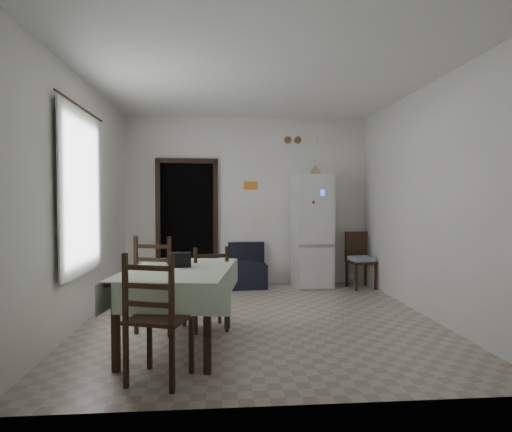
{
  "coord_description": "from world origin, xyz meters",
  "views": [
    {
      "loc": [
        -0.47,
        -5.2,
        1.45
      ],
      "look_at": [
        0.0,
        0.5,
        1.25
      ],
      "focal_mm": 30.0,
      "sensor_mm": 36.0,
      "label": 1
    }
  ],
  "objects_px": {
    "navy_seat": "(247,265)",
    "dining_chair_far_right": "(208,287)",
    "dining_chair_near_head": "(160,316)",
    "fridge": "(312,231)",
    "dining_chair_far_left": "(161,283)",
    "corner_chair": "(361,260)",
    "dining_table": "(180,308)"
  },
  "relations": [
    {
      "from": "navy_seat",
      "to": "dining_chair_far_right",
      "type": "bearing_deg",
      "value": -109.09
    },
    {
      "from": "dining_chair_near_head",
      "to": "fridge",
      "type": "bearing_deg",
      "value": -100.79
    },
    {
      "from": "dining_chair_far_left",
      "to": "dining_chair_near_head",
      "type": "distance_m",
      "value": 1.38
    },
    {
      "from": "dining_chair_far_right",
      "to": "corner_chair",
      "type": "bearing_deg",
      "value": -153.81
    },
    {
      "from": "corner_chair",
      "to": "dining_chair_far_right",
      "type": "distance_m",
      "value": 3.21
    },
    {
      "from": "corner_chair",
      "to": "dining_chair_far_left",
      "type": "xyz_separation_m",
      "value": [
        -2.99,
        -2.07,
        0.07
      ]
    },
    {
      "from": "dining_chair_near_head",
      "to": "dining_table",
      "type": "bearing_deg",
      "value": -77.67
    },
    {
      "from": "fridge",
      "to": "dining_chair_near_head",
      "type": "xyz_separation_m",
      "value": [
        -2.03,
        -3.67,
        -0.42
      ]
    },
    {
      "from": "dining_table",
      "to": "dining_chair_far_right",
      "type": "xyz_separation_m",
      "value": [
        0.27,
        0.58,
        0.08
      ]
    },
    {
      "from": "dining_chair_far_left",
      "to": "dining_chair_near_head",
      "type": "height_order",
      "value": "dining_chair_far_left"
    },
    {
      "from": "dining_chair_far_left",
      "to": "dining_chair_far_right",
      "type": "relative_size",
      "value": 1.13
    },
    {
      "from": "dining_chair_near_head",
      "to": "corner_chair",
      "type": "bearing_deg",
      "value": -111.17
    },
    {
      "from": "fridge",
      "to": "navy_seat",
      "type": "distance_m",
      "value": 1.24
    },
    {
      "from": "dining_table",
      "to": "dining_chair_far_left",
      "type": "bearing_deg",
      "value": 122.84
    },
    {
      "from": "corner_chair",
      "to": "dining_chair_near_head",
      "type": "distance_m",
      "value": 4.44
    },
    {
      "from": "dining_chair_far_right",
      "to": "fridge",
      "type": "bearing_deg",
      "value": -139.9
    },
    {
      "from": "dining_table",
      "to": "dining_chair_near_head",
      "type": "xyz_separation_m",
      "value": [
        -0.08,
        -0.8,
        0.13
      ]
    },
    {
      "from": "fridge",
      "to": "dining_chair_far_left",
      "type": "xyz_separation_m",
      "value": [
        -2.21,
        -2.31,
        -0.41
      ]
    },
    {
      "from": "navy_seat",
      "to": "corner_chair",
      "type": "height_order",
      "value": "corner_chair"
    },
    {
      "from": "corner_chair",
      "to": "dining_chair_far_right",
      "type": "relative_size",
      "value": 0.98
    },
    {
      "from": "dining_chair_far_right",
      "to": "dining_chair_near_head",
      "type": "height_order",
      "value": "dining_chair_near_head"
    },
    {
      "from": "corner_chair",
      "to": "navy_seat",
      "type": "bearing_deg",
      "value": 164.21
    },
    {
      "from": "dining_chair_far_left",
      "to": "dining_chair_near_head",
      "type": "bearing_deg",
      "value": 116.09
    },
    {
      "from": "fridge",
      "to": "navy_seat",
      "type": "height_order",
      "value": "fridge"
    },
    {
      "from": "dining_chair_far_right",
      "to": "dining_chair_far_left",
      "type": "bearing_deg",
      "value": -12.23
    },
    {
      "from": "fridge",
      "to": "dining_chair_far_left",
      "type": "bearing_deg",
      "value": -138.88
    },
    {
      "from": "navy_seat",
      "to": "dining_table",
      "type": "height_order",
      "value": "dining_table"
    },
    {
      "from": "corner_chair",
      "to": "dining_chair_far_right",
      "type": "height_order",
      "value": "dining_chair_far_right"
    },
    {
      "from": "fridge",
      "to": "dining_chair_far_right",
      "type": "relative_size",
      "value": 2.0
    },
    {
      "from": "navy_seat",
      "to": "corner_chair",
      "type": "distance_m",
      "value": 1.9
    },
    {
      "from": "navy_seat",
      "to": "fridge",
      "type": "bearing_deg",
      "value": -4.84
    },
    {
      "from": "navy_seat",
      "to": "dining_table",
      "type": "xyz_separation_m",
      "value": [
        -0.85,
        -2.87,
        0.02
      ]
    }
  ]
}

